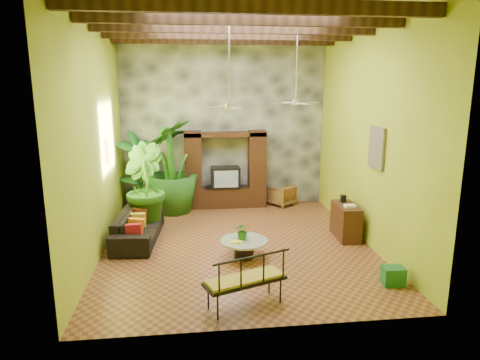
{
  "coord_description": "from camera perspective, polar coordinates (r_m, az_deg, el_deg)",
  "views": [
    {
      "loc": [
        -1.05,
        -9.3,
        3.66
      ],
      "look_at": [
        0.09,
        0.2,
        1.49
      ],
      "focal_mm": 32.0,
      "sensor_mm": 36.0,
      "label": 1
    }
  ],
  "objects": [
    {
      "name": "side_console",
      "position": [
        10.65,
        13.92,
        -5.37
      ],
      "size": [
        0.5,
        1.05,
        0.82
      ],
      "primitive_type": "cube",
      "rotation": [
        0.0,
        0.0,
        -0.04
      ],
      "color": "#331E10",
      "rests_on": "ground"
    },
    {
      "name": "tall_plant_c",
      "position": [
        12.35,
        -9.11,
        1.81
      ],
      "size": [
        2.03,
        2.03,
        2.69
      ],
      "primitive_type": "imported",
      "rotation": [
        0.0,
        0.0,
        4.22
      ],
      "color": "#245E18",
      "rests_on": "ground"
    },
    {
      "name": "sofa",
      "position": [
        10.47,
        -13.41,
        -6.07
      ],
      "size": [
        1.09,
        2.38,
        0.68
      ],
      "primitive_type": "imported",
      "rotation": [
        0.0,
        0.0,
        1.49
      ],
      "color": "black",
      "rests_on": "ground"
    },
    {
      "name": "tall_plant_b",
      "position": [
        11.09,
        -12.76,
        -0.88
      ],
      "size": [
        1.48,
        1.55,
        2.2
      ],
      "primitive_type": "imported",
      "rotation": [
        0.0,
        0.0,
        2.16
      ],
      "color": "#2C6C1C",
      "rests_on": "ground"
    },
    {
      "name": "ceiling_beams",
      "position": [
        9.43,
        -0.42,
        19.6
      ],
      "size": [
        5.95,
        5.36,
        0.22
      ],
      "color": "#351E11",
      "rests_on": "ceiling"
    },
    {
      "name": "ceiling_fan_front",
      "position": [
        8.95,
        -1.41,
        11.12
      ],
      "size": [
        1.28,
        1.28,
        1.86
      ],
      "color": "silver",
      "rests_on": "ceiling"
    },
    {
      "name": "back_wall",
      "position": [
        12.9,
        -2.16,
        7.62
      ],
      "size": [
        6.0,
        0.02,
        5.0
      ],
      "primitive_type": "cube",
      "color": "#9AA225",
      "rests_on": "ground"
    },
    {
      "name": "wall_art_painting",
      "position": [
        9.68,
        17.76,
        4.09
      ],
      "size": [
        0.06,
        0.7,
        0.9
      ],
      "primitive_type": "cube",
      "color": "#21537A",
      "rests_on": "right_wall"
    },
    {
      "name": "ceiling_fan_back",
      "position": [
        10.83,
        7.47,
        11.31
      ],
      "size": [
        1.28,
        1.28,
        1.86
      ],
      "color": "silver",
      "rests_on": "ceiling"
    },
    {
      "name": "entertainment_center",
      "position": [
        12.77,
        -1.97,
        0.6
      ],
      "size": [
        2.4,
        0.55,
        2.3
      ],
      "color": "black",
      "rests_on": "ground"
    },
    {
      "name": "centerpiece_plant",
      "position": [
        9.19,
        0.39,
        -6.75
      ],
      "size": [
        0.36,
        0.32,
        0.37
      ],
      "primitive_type": "imported",
      "rotation": [
        0.0,
        0.0,
        -0.09
      ],
      "color": "#22621A",
      "rests_on": "coffee_table"
    },
    {
      "name": "coffee_table",
      "position": [
        9.24,
        0.53,
        -8.83
      ],
      "size": [
        1.02,
        1.02,
        0.4
      ],
      "rotation": [
        0.0,
        0.0,
        -0.22
      ],
      "color": "black",
      "rests_on": "ground"
    },
    {
      "name": "stone_accent_wall",
      "position": [
        12.84,
        -2.14,
        7.59
      ],
      "size": [
        5.98,
        0.1,
        4.98
      ],
      "primitive_type": "cube",
      "color": "#3E4047",
      "rests_on": "ground"
    },
    {
      "name": "right_wall",
      "position": [
        10.21,
        16.66,
        5.73
      ],
      "size": [
        0.02,
        7.0,
        5.0
      ],
      "primitive_type": "cube",
      "color": "#9AA225",
      "rests_on": "ground"
    },
    {
      "name": "yellow_tray",
      "position": [
        9.05,
        -0.5,
        -8.25
      ],
      "size": [
        0.28,
        0.22,
        0.03
      ],
      "primitive_type": "cube",
      "rotation": [
        0.0,
        0.0,
        -0.21
      ],
      "color": "yellow",
      "rests_on": "coffee_table"
    },
    {
      "name": "tall_plant_a",
      "position": [
        12.4,
        -13.19,
        0.92
      ],
      "size": [
        1.48,
        1.48,
        2.37
      ],
      "primitive_type": "imported",
      "rotation": [
        0.0,
        0.0,
        0.79
      ],
      "color": "#185C1E",
      "rests_on": "ground"
    },
    {
      "name": "wicker_armchair",
      "position": [
        13.18,
        5.61,
        -2.0
      ],
      "size": [
        0.93,
        0.94,
        0.62
      ],
      "primitive_type": "imported",
      "rotation": [
        0.0,
        0.0,
        3.79
      ],
      "color": "brown",
      "rests_on": "ground"
    },
    {
      "name": "left_wall",
      "position": [
        9.58,
        -18.62,
        5.16
      ],
      "size": [
        0.02,
        7.0,
        5.0
      ],
      "primitive_type": "cube",
      "color": "#9AA225",
      "rests_on": "ground"
    },
    {
      "name": "iron_bench",
      "position": [
        7.19,
        0.75,
        -12.89
      ],
      "size": [
        1.46,
        0.98,
        0.57
      ],
      "rotation": [
        0.0,
        0.0,
        0.37
      ],
      "color": "black",
      "rests_on": "ground"
    },
    {
      "name": "ground",
      "position": [
        10.05,
        -0.38,
        -8.57
      ],
      "size": [
        7.0,
        7.0,
        0.0
      ],
      "primitive_type": "plane",
      "color": "brown",
      "rests_on": "ground"
    },
    {
      "name": "green_bin",
      "position": [
        8.61,
        19.75,
        -11.93
      ],
      "size": [
        0.41,
        0.32,
        0.34
      ],
      "primitive_type": "cube",
      "rotation": [
        0.0,
        0.0,
        -0.08
      ],
      "color": "#1B651F",
      "rests_on": "ground"
    },
    {
      "name": "wall_art_mask",
      "position": [
        10.59,
        -17.19,
        3.74
      ],
      "size": [
        0.06,
        0.32,
        0.55
      ],
      "primitive_type": "cube",
      "color": "#BD7F16",
      "rests_on": "left_wall"
    },
    {
      "name": "ceiling",
      "position": [
        9.46,
        -0.42,
        20.93
      ],
      "size": [
        6.0,
        7.0,
        0.02
      ],
      "primitive_type": "cube",
      "color": "silver",
      "rests_on": "back_wall"
    }
  ]
}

